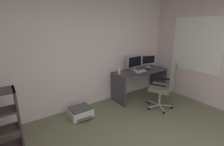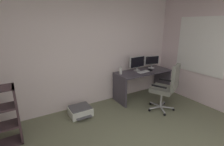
# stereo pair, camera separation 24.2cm
# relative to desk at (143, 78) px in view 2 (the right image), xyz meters

# --- Properties ---
(wall_back) EXTENTS (5.19, 0.10, 2.75)m
(wall_back) POSITION_rel_desk_xyz_m (-1.56, 0.41, 0.82)
(wall_back) COLOR silver
(wall_back) RESTS_ON ground
(window_pane) EXTENTS (0.01, 1.16, 1.27)m
(window_pane) POSITION_rel_desk_xyz_m (1.03, -0.86, 0.89)
(window_pane) COLOR white
(window_frame) EXTENTS (0.02, 1.24, 1.35)m
(window_frame) POSITION_rel_desk_xyz_m (1.03, -0.86, 0.89)
(window_frame) COLOR white
(desk) EXTENTS (1.53, 0.61, 0.75)m
(desk) POSITION_rel_desk_xyz_m (0.00, 0.00, 0.00)
(desk) COLOR #413C46
(desk) RESTS_ON ground
(monitor_main) EXTENTS (0.50, 0.18, 0.38)m
(monitor_main) POSITION_rel_desk_xyz_m (-0.11, 0.12, 0.42)
(monitor_main) COLOR #B2B5B7
(monitor_main) RESTS_ON desk
(monitor_secondary) EXTENTS (0.42, 0.18, 0.35)m
(monitor_secondary) POSITION_rel_desk_xyz_m (0.41, 0.12, 0.40)
(monitor_secondary) COLOR #B2B5B7
(monitor_secondary) RESTS_ON desk
(keyboard) EXTENTS (0.35, 0.15, 0.02)m
(keyboard) POSITION_rel_desk_xyz_m (-0.07, -0.09, 0.21)
(keyboard) COLOR silver
(keyboard) RESTS_ON desk
(computer_mouse) EXTENTS (0.08, 0.11, 0.03)m
(computer_mouse) POSITION_rel_desk_xyz_m (0.20, -0.06, 0.21)
(computer_mouse) COLOR black
(computer_mouse) RESTS_ON desk
(desktop_speaker) EXTENTS (0.07, 0.07, 0.17)m
(desktop_speaker) POSITION_rel_desk_xyz_m (-0.67, 0.07, 0.28)
(desktop_speaker) COLOR silver
(desktop_speaker) RESTS_ON desk
(office_chair) EXTENTS (0.65, 0.69, 1.12)m
(office_chair) POSITION_rel_desk_xyz_m (-0.03, -0.85, 0.06)
(office_chair) COLOR #B7BABC
(office_chair) RESTS_ON ground
(printer) EXTENTS (0.47, 0.50, 0.20)m
(printer) POSITION_rel_desk_xyz_m (-1.80, -0.02, -0.46)
(printer) COLOR silver
(printer) RESTS_ON ground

